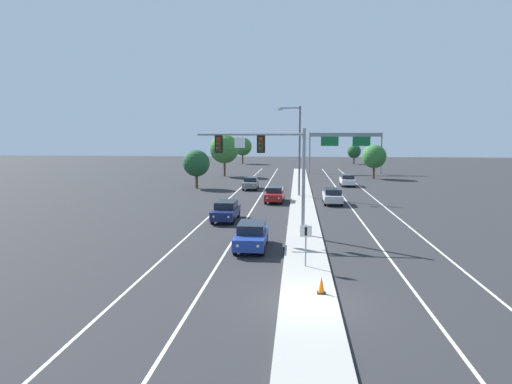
{
  "coord_description": "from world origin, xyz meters",
  "views": [
    {
      "loc": [
        -0.52,
        -17.38,
        6.82
      ],
      "look_at": [
        -3.2,
        10.75,
        3.2
      ],
      "focal_mm": 30.57,
      "sensor_mm": 36.0,
      "label": 1
    }
  ],
  "objects_px": {
    "overhead_signal_mast": "(269,159)",
    "car_oncoming_grey": "(251,183)",
    "tree_far_right_c": "(374,156)",
    "tree_far_left_a": "(243,146)",
    "street_lamp_median": "(298,145)",
    "car_oncoming_red": "(275,194)",
    "car_oncoming_blue": "(251,235)",
    "traffic_cone_median_nose": "(321,285)",
    "highway_sign_gantry": "(345,140)",
    "car_oncoming_navy": "(226,211)",
    "tree_far_left_c": "(196,163)",
    "car_receding_white": "(347,180)",
    "car_receding_silver": "(332,196)",
    "tree_far_left_b": "(224,149)",
    "median_sign_post": "(306,239)",
    "tree_far_right_b": "(354,151)"
  },
  "relations": [
    {
      "from": "car_oncoming_navy",
      "to": "car_oncoming_grey",
      "type": "relative_size",
      "value": 1.0
    },
    {
      "from": "car_oncoming_blue",
      "to": "traffic_cone_median_nose",
      "type": "distance_m",
      "value": 8.64
    },
    {
      "from": "car_receding_white",
      "to": "tree_far_left_a",
      "type": "xyz_separation_m",
      "value": [
        -20.54,
        47.23,
        3.48
      ]
    },
    {
      "from": "highway_sign_gantry",
      "to": "tree_far_left_c",
      "type": "bearing_deg",
      "value": -130.75
    },
    {
      "from": "car_receding_silver",
      "to": "tree_far_left_b",
      "type": "relative_size",
      "value": 0.62
    },
    {
      "from": "car_oncoming_grey",
      "to": "tree_far_left_c",
      "type": "height_order",
      "value": "tree_far_left_c"
    },
    {
      "from": "median_sign_post",
      "to": "tree_far_right_c",
      "type": "distance_m",
      "value": 51.19
    },
    {
      "from": "car_oncoming_blue",
      "to": "traffic_cone_median_nose",
      "type": "height_order",
      "value": "car_oncoming_blue"
    },
    {
      "from": "car_receding_silver",
      "to": "car_receding_white",
      "type": "distance_m",
      "value": 16.83
    },
    {
      "from": "street_lamp_median",
      "to": "tree_far_left_c",
      "type": "distance_m",
      "value": 15.0
    },
    {
      "from": "median_sign_post",
      "to": "car_oncoming_navy",
      "type": "height_order",
      "value": "median_sign_post"
    },
    {
      "from": "median_sign_post",
      "to": "car_oncoming_navy",
      "type": "xyz_separation_m",
      "value": [
        -6.22,
        12.53,
        -0.77
      ]
    },
    {
      "from": "car_oncoming_red",
      "to": "tree_far_left_c",
      "type": "relative_size",
      "value": 0.89
    },
    {
      "from": "traffic_cone_median_nose",
      "to": "tree_far_left_a",
      "type": "distance_m",
      "value": 91.21
    },
    {
      "from": "car_oncoming_blue",
      "to": "car_receding_white",
      "type": "xyz_separation_m",
      "value": [
        9.65,
        34.96,
        0.0
      ]
    },
    {
      "from": "street_lamp_median",
      "to": "highway_sign_gantry",
      "type": "relative_size",
      "value": 0.75
    },
    {
      "from": "highway_sign_gantry",
      "to": "car_oncoming_red",
      "type": "bearing_deg",
      "value": -106.85
    },
    {
      "from": "overhead_signal_mast",
      "to": "car_oncoming_grey",
      "type": "bearing_deg",
      "value": 98.77
    },
    {
      "from": "street_lamp_median",
      "to": "tree_far_right_b",
      "type": "distance_m",
      "value": 61.21
    },
    {
      "from": "street_lamp_median",
      "to": "tree_far_left_b",
      "type": "distance_m",
      "value": 27.28
    },
    {
      "from": "car_oncoming_red",
      "to": "car_receding_white",
      "type": "height_order",
      "value": "same"
    },
    {
      "from": "car_receding_silver",
      "to": "car_receding_white",
      "type": "relative_size",
      "value": 1.0
    },
    {
      "from": "median_sign_post",
      "to": "car_oncoming_blue",
      "type": "distance_m",
      "value": 5.1
    },
    {
      "from": "overhead_signal_mast",
      "to": "street_lamp_median",
      "type": "bearing_deg",
      "value": 84.57
    },
    {
      "from": "tree_far_left_c",
      "to": "car_oncoming_grey",
      "type": "bearing_deg",
      "value": -2.21
    },
    {
      "from": "highway_sign_gantry",
      "to": "car_oncoming_blue",
      "type": "bearing_deg",
      "value": -101.64
    },
    {
      "from": "overhead_signal_mast",
      "to": "tree_far_left_b",
      "type": "relative_size",
      "value": 1.02
    },
    {
      "from": "median_sign_post",
      "to": "highway_sign_gantry",
      "type": "height_order",
      "value": "highway_sign_gantry"
    },
    {
      "from": "car_receding_silver",
      "to": "tree_far_right_c",
      "type": "height_order",
      "value": "tree_far_right_c"
    },
    {
      "from": "car_oncoming_navy",
      "to": "car_oncoming_grey",
      "type": "distance_m",
      "value": 21.27
    },
    {
      "from": "car_oncoming_grey",
      "to": "tree_far_right_c",
      "type": "height_order",
      "value": "tree_far_right_c"
    },
    {
      "from": "street_lamp_median",
      "to": "car_oncoming_red",
      "type": "xyz_separation_m",
      "value": [
        -2.32,
        -4.34,
        -4.97
      ]
    },
    {
      "from": "street_lamp_median",
      "to": "tree_far_left_c",
      "type": "relative_size",
      "value": 1.97
    },
    {
      "from": "highway_sign_gantry",
      "to": "tree_far_right_c",
      "type": "distance_m",
      "value": 10.7
    },
    {
      "from": "car_oncoming_navy",
      "to": "overhead_signal_mast",
      "type": "bearing_deg",
      "value": -53.55
    },
    {
      "from": "car_oncoming_blue",
      "to": "car_receding_silver",
      "type": "xyz_separation_m",
      "value": [
        6.33,
        18.46,
        0.0
      ]
    },
    {
      "from": "car_oncoming_grey",
      "to": "car_oncoming_blue",
      "type": "bearing_deg",
      "value": -83.8
    },
    {
      "from": "median_sign_post",
      "to": "street_lamp_median",
      "type": "bearing_deg",
      "value": 91.0
    },
    {
      "from": "highway_sign_gantry",
      "to": "tree_far_left_a",
      "type": "xyz_separation_m",
      "value": [
        -22.36,
        26.56,
        -1.86
      ]
    },
    {
      "from": "car_oncoming_grey",
      "to": "tree_far_right_b",
      "type": "distance_m",
      "value": 56.78
    },
    {
      "from": "median_sign_post",
      "to": "tree_far_right_b",
      "type": "bearing_deg",
      "value": 81.27
    },
    {
      "from": "median_sign_post",
      "to": "car_oncoming_blue",
      "type": "xyz_separation_m",
      "value": [
        -3.22,
        3.88,
        -0.77
      ]
    },
    {
      "from": "car_oncoming_red",
      "to": "car_oncoming_navy",
      "type": "bearing_deg",
      "value": -108.04
    },
    {
      "from": "tree_far_right_c",
      "to": "tree_far_left_a",
      "type": "relative_size",
      "value": 0.84
    },
    {
      "from": "traffic_cone_median_nose",
      "to": "tree_far_right_c",
      "type": "distance_m",
      "value": 54.88
    },
    {
      "from": "tree_far_right_b",
      "to": "tree_far_left_c",
      "type": "relative_size",
      "value": 0.94
    },
    {
      "from": "median_sign_post",
      "to": "street_lamp_median",
      "type": "distance_m",
      "value": 27.71
    },
    {
      "from": "car_oncoming_red",
      "to": "tree_far_right_c",
      "type": "height_order",
      "value": "tree_far_right_c"
    },
    {
      "from": "tree_far_left_a",
      "to": "car_oncoming_grey",
      "type": "bearing_deg",
      "value": -81.68
    },
    {
      "from": "overhead_signal_mast",
      "to": "car_oncoming_red",
      "type": "xyz_separation_m",
      "value": [
        -0.41,
        15.71,
        -4.51
      ]
    }
  ]
}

